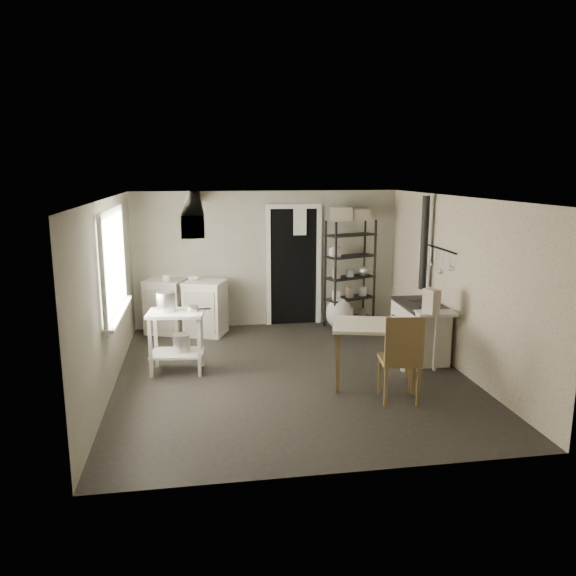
{
  "coord_description": "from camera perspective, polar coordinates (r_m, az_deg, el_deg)",
  "views": [
    {
      "loc": [
        -1.17,
        -6.9,
        2.63
      ],
      "look_at": [
        0.0,
        0.3,
        1.1
      ],
      "focal_mm": 35.0,
      "sensor_mm": 36.0,
      "label": 1
    }
  ],
  "objects": [
    {
      "name": "utensil_rail",
      "position": [
        8.28,
        14.82,
        3.97
      ],
      "size": [
        0.06,
        1.2,
        0.44
      ],
      "primitive_type": null,
      "color": "silver",
      "rests_on": "wall_right"
    },
    {
      "name": "shelf_jar",
      "position": [
        9.45,
        4.59,
        4.18
      ],
      "size": [
        0.12,
        0.12,
        0.21
      ],
      "primitive_type": "imported",
      "rotation": [
        0.0,
        0.0,
        0.37
      ],
      "color": "white",
      "rests_on": "shelf_rack"
    },
    {
      "name": "ceiling",
      "position": [
        7.0,
        0.4,
        9.15
      ],
      "size": [
        5.0,
        5.0,
        0.0
      ],
      "primitive_type": "plane",
      "rotation": [
        3.14,
        0.0,
        0.0
      ],
      "color": "silver",
      "rests_on": "wall_back"
    },
    {
      "name": "table_cup",
      "position": [
        6.96,
        10.44,
        -3.53
      ],
      "size": [
        0.13,
        0.13,
        0.09
      ],
      "primitive_type": "imported",
      "rotation": [
        0.0,
        0.0,
        -0.37
      ],
      "color": "white",
      "rests_on": "work_table"
    },
    {
      "name": "bucket",
      "position": [
        7.61,
        -10.76,
        -5.53
      ],
      "size": [
        0.29,
        0.29,
        0.24
      ],
      "primitive_type": "cylinder",
      "rotation": [
        0.0,
        0.0,
        0.39
      ],
      "color": "silver",
      "rests_on": "prep_table"
    },
    {
      "name": "wall_right",
      "position": [
        7.84,
        16.83,
        0.45
      ],
      "size": [
        0.02,
        5.0,
        2.3
      ],
      "primitive_type": "cube",
      "color": "#A09C89",
      "rests_on": "ground"
    },
    {
      "name": "window",
      "position": [
        7.26,
        -17.44,
        2.35
      ],
      "size": [
        0.12,
        1.76,
        1.28
      ],
      "primitive_type": null,
      "color": "silver",
      "rests_on": "wall_left"
    },
    {
      "name": "oats_box",
      "position": [
        7.49,
        14.37,
        -1.02
      ],
      "size": [
        0.18,
        0.24,
        0.32
      ],
      "primitive_type": "cube",
      "rotation": [
        0.0,
        0.0,
        0.29
      ],
      "color": "#BCAF98",
      "rests_on": "side_ledge"
    },
    {
      "name": "doorway",
      "position": [
        9.64,
        0.58,
        2.12
      ],
      "size": [
        0.96,
        0.1,
        2.08
      ],
      "primitive_type": null,
      "color": "silver",
      "rests_on": "ground"
    },
    {
      "name": "wallpaper_panel",
      "position": [
        7.83,
        16.76,
        0.45
      ],
      "size": [
        0.01,
        5.0,
        2.3
      ],
      "primitive_type": null,
      "color": "beige",
      "rests_on": "wall_right"
    },
    {
      "name": "wall_front",
      "position": [
        4.78,
        5.41,
        -6.23
      ],
      "size": [
        4.5,
        0.02,
        2.3
      ],
      "primitive_type": "cube",
      "color": "#A09C89",
      "rests_on": "ground"
    },
    {
      "name": "flour_sack",
      "position": [
        9.54,
        5.18,
        -2.71
      ],
      "size": [
        0.49,
        0.44,
        0.53
      ],
      "primitive_type": "ellipsoid",
      "rotation": [
        0.0,
        0.0,
        0.15
      ],
      "color": "silver",
      "rests_on": "ground"
    },
    {
      "name": "storage_box_b",
      "position": [
        9.52,
        7.3,
        7.9
      ],
      "size": [
        0.29,
        0.27,
        0.19
      ],
      "primitive_type": "cube",
      "rotation": [
        0.0,
        0.0,
        0.0
      ],
      "color": "#BCAF98",
      "rests_on": "shelf_rack"
    },
    {
      "name": "floor",
      "position": [
        7.47,
        0.37,
        -8.75
      ],
      "size": [
        5.0,
        5.0,
        0.0
      ],
      "primitive_type": "plane",
      "color": "black",
      "rests_on": "ground"
    },
    {
      "name": "wall_back",
      "position": [
        9.58,
        -2.11,
        2.96
      ],
      "size": [
        4.5,
        0.02,
        2.3
      ],
      "primitive_type": "cube",
      "color": "#A09C89",
      "rests_on": "ground"
    },
    {
      "name": "stove",
      "position": [
        8.23,
        13.22,
        -3.9
      ],
      "size": [
        0.58,
        1.02,
        0.79
      ],
      "primitive_type": null,
      "rotation": [
        0.0,
        0.0,
        -0.03
      ],
      "color": "beige",
      "rests_on": "ground"
    },
    {
      "name": "ceiling_beam",
      "position": [
        6.91,
        -9.56,
        8.12
      ],
      "size": [
        0.18,
        5.0,
        0.18
      ],
      "primitive_type": null,
      "color": "silver",
      "rests_on": "ceiling"
    },
    {
      "name": "work_table",
      "position": [
        7.08,
        8.76,
        -6.82
      ],
      "size": [
        1.19,
        0.96,
        0.79
      ],
      "primitive_type": null,
      "rotation": [
        0.0,
        0.0,
        -0.25
      ],
      "color": "beige",
      "rests_on": "ground"
    },
    {
      "name": "base_cabinets",
      "position": [
        9.34,
        -10.33,
        -1.79
      ],
      "size": [
        1.47,
        1.02,
        0.89
      ],
      "primitive_type": null,
      "rotation": [
        0.0,
        0.0,
        -0.36
      ],
      "color": "beige",
      "rests_on": "ground"
    },
    {
      "name": "chair",
      "position": [
        6.64,
        11.25,
        -7.22
      ],
      "size": [
        0.49,
        0.51,
        1.05
      ],
      "primitive_type": null,
      "rotation": [
        0.0,
        0.0,
        -0.13
      ],
      "color": "brown",
      "rests_on": "ground"
    },
    {
      "name": "mixing_bowl",
      "position": [
        9.21,
        -9.64,
        1.19
      ],
      "size": [
        0.33,
        0.33,
        0.06
      ],
      "primitive_type": "imported",
      "rotation": [
        0.0,
        0.0,
        0.32
      ],
      "color": "white",
      "rests_on": "base_cabinets"
    },
    {
      "name": "stovepipe",
      "position": [
        8.46,
        13.67,
        4.46
      ],
      "size": [
        0.11,
        0.11,
        1.32
      ],
      "primitive_type": null,
      "rotation": [
        0.0,
        0.0,
        -0.06
      ],
      "color": "black",
      "rests_on": "stove"
    },
    {
      "name": "stockpot",
      "position": [
        7.51,
        -12.28,
        -1.42
      ],
      "size": [
        0.28,
        0.28,
        0.26
      ],
      "primitive_type": "cylinder",
      "rotation": [
        0.0,
        0.0,
        0.13
      ],
      "color": "silver",
      "rests_on": "prep_table"
    },
    {
      "name": "side_ledge",
      "position": [
        7.72,
        14.66,
        -5.11
      ],
      "size": [
        0.55,
        0.33,
        0.81
      ],
      "primitive_type": null,
      "rotation": [
        0.0,
        0.0,
        -0.09
      ],
      "color": "silver",
      "rests_on": "ground"
    },
    {
      "name": "shelf_rack",
      "position": [
        9.62,
        6.33,
        1.72
      ],
      "size": [
        0.92,
        0.62,
        1.82
      ],
      "primitive_type": null,
      "rotation": [
        0.0,
        0.0,
        0.37
      ],
      "color": "black",
      "rests_on": "ground"
    },
    {
      "name": "prep_table",
      "position": [
        7.58,
        -11.22,
        -5.49
      ],
      "size": [
        0.77,
        0.59,
        0.82
      ],
      "primitive_type": null,
      "rotation": [
        0.0,
        0.0,
        -0.1
      ],
      "color": "silver",
      "rests_on": "ground"
    },
    {
      "name": "counter_cup",
      "position": [
        9.13,
        -12.29,
        1.12
      ],
      "size": [
        0.17,
        0.17,
        0.1
      ],
      "primitive_type": "imported",
      "rotation": [
        0.0,
        0.0,
        -0.3
      ],
      "color": "white",
      "rests_on": "base_cabinets"
    },
    {
      "name": "storage_box_a",
      "position": [
        9.4,
        5.44,
        8.02
      ],
      "size": [
        0.33,
        0.29,
        0.22
      ],
      "primitive_type": "cube",
      "rotation": [
        0.0,
        0.0,
        -0.03
      ],
      "color": "#BCAF98",
      "rests_on": "shelf_rack"
    },
    {
      "name": "wall_left",
      "position": [
        7.14,
        -17.73,
        -0.69
      ],
      "size": [
        0.02,
        5.0,
        2.3
      ],
      "primitive_type": "cube",
      "color": "#A09C89",
      "rests_on": "ground"
    },
    {
      "name": "floor_crock",
      "position": [
        7.73,
        11.77,
        -7.71
      ],
      "size": [
        0.15,
        0.15,
        0.14
      ],
      "primitive_type": "cylinder",
      "rotation": [
        0.0,
        0.0,
        0.37
      ],
      "color": "white",
      "rests_on": "ground"
    },
    {
      "name": "saucepan",
      "position": [
        7.45,
        -9.69,
        -2.14
      ],
      "size": [
        0.21,
        0.21,
        0.09
      ],
      "primitive_type": "cylinder",
      "rotation": [
        0.0,
        0.0,
        -0.36
      ],
      "color": "silver",
      "rests_on": "prep_table"
    }
  ]
}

